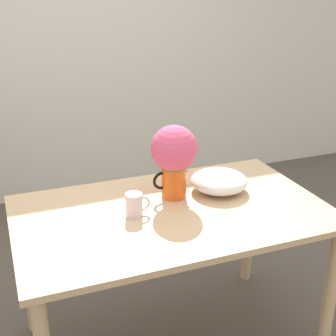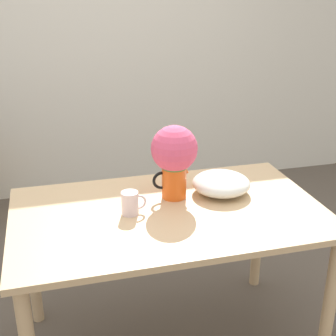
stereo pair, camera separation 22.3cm
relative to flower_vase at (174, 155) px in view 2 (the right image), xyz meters
name	(u,v)px [view 2 (the right image)]	position (x,y,z in m)	size (l,w,h in m)	color
ground_plane	(153,335)	(-0.12, -0.05, -1.01)	(12.00, 12.00, 0.00)	brown
wall_back	(96,43)	(-0.12, 1.96, 0.29)	(8.00, 0.05, 2.60)	silver
table	(169,230)	(-0.06, -0.13, -0.32)	(1.44, 0.87, 0.79)	tan
flower_vase	(174,155)	(0.00, 0.00, 0.00)	(0.22, 0.22, 0.36)	#E05619
coffee_mug	(131,203)	(-0.24, -0.12, -0.16)	(0.12, 0.08, 0.11)	silver
white_bowl	(221,183)	(0.24, -0.01, -0.17)	(0.29, 0.29, 0.10)	silver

